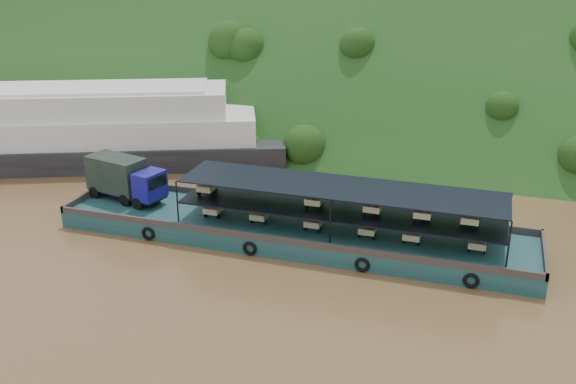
% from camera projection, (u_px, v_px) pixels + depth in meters
% --- Properties ---
extents(ground, '(160.00, 160.00, 0.00)m').
position_uv_depth(ground, '(302.00, 251.00, 45.62)').
color(ground, brown).
rests_on(ground, ground).
extents(hillside, '(140.00, 39.60, 39.60)m').
position_uv_depth(hillside, '(388.00, 125.00, 77.56)').
color(hillside, '#163914').
rests_on(hillside, ground).
extents(cargo_barge, '(35.08, 7.18, 4.63)m').
position_uv_depth(cargo_barge, '(276.00, 222.00, 47.59)').
color(cargo_barge, '#133D44').
rests_on(cargo_barge, ground).
extents(passenger_ferry, '(38.17, 23.06, 7.58)m').
position_uv_depth(passenger_ferry, '(94.00, 129.00, 63.54)').
color(passenger_ferry, black).
rests_on(passenger_ferry, ground).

